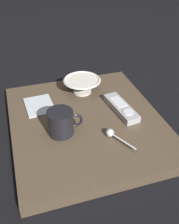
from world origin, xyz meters
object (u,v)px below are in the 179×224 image
object	(u,v)px
cereal_bowl	(82,85)
tv_remote_near	(121,108)
teaspoon	(112,134)
coffee_mug	(61,122)
folded_napkin	(39,105)

from	to	relation	value
cereal_bowl	tv_remote_near	xyz separation A→B (m)	(-0.10, 0.18, -0.02)
teaspoon	coffee_mug	bearing A→B (deg)	-25.44
coffee_mug	tv_remote_near	world-z (taller)	coffee_mug
cereal_bowl	coffee_mug	bearing A→B (deg)	58.98
cereal_bowl	teaspoon	world-z (taller)	cereal_bowl
teaspoon	folded_napkin	bearing A→B (deg)	-51.49
coffee_mug	tv_remote_near	bearing A→B (deg)	-166.44
cereal_bowl	coffee_mug	xyz separation A→B (m)	(0.14, 0.23, 0.01)
teaspoon	tv_remote_near	bearing A→B (deg)	-124.02
coffee_mug	teaspoon	bearing A→B (deg)	154.56
coffee_mug	teaspoon	distance (m)	0.17
coffee_mug	folded_napkin	size ratio (longest dim) A/B	0.85
cereal_bowl	folded_napkin	size ratio (longest dim) A/B	1.11
cereal_bowl	folded_napkin	world-z (taller)	cereal_bowl
tv_remote_near	teaspoon	bearing A→B (deg)	55.98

